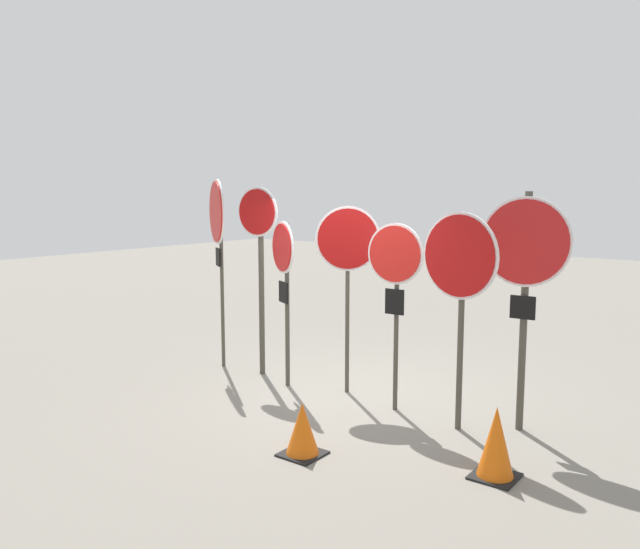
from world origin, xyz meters
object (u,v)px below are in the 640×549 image
Objects in this scene: traffic_cone_1 at (496,443)px; traffic_cone_0 at (302,429)px; stop_sign_5 at (460,270)px; stop_sign_3 at (348,251)px; stop_sign_1 at (259,244)px; stop_sign_0 at (217,224)px; stop_sign_6 at (525,263)px; stop_sign_4 at (395,271)px; stop_sign_2 at (284,265)px.

traffic_cone_0 is at bearing -158.55° from traffic_cone_1.
traffic_cone_1 is (0.78, -0.85, -1.44)m from stop_sign_5.
traffic_cone_1 is (2.45, -1.17, -1.52)m from stop_sign_3.
stop_sign_1 is 4.97× the size of traffic_cone_0.
stop_sign_1 is 3.15m from stop_sign_5.
stop_sign_0 reaches higher than stop_sign_6.
stop_sign_1 is (0.75, 0.07, -0.26)m from stop_sign_0.
traffic_cone_0 is 1.84m from traffic_cone_1.
stop_sign_5 is at bearing -149.93° from stop_sign_6.
stop_sign_3 is 1.08× the size of stop_sign_4.
stop_sign_0 is at bearing 149.63° from traffic_cone_0.
stop_sign_2 is (1.38, -0.14, -0.50)m from stop_sign_0.
stop_sign_4 is at bearing -174.45° from stop_sign_6.
stop_sign_5 is (3.13, -0.28, -0.11)m from stop_sign_1.
stop_sign_1 is at bearing -170.94° from stop_sign_2.
stop_sign_4 is at bearing 149.30° from traffic_cone_1.
stop_sign_1 is 3.69m from stop_sign_6.
stop_sign_4 is at bearing -178.10° from stop_sign_5.
traffic_cone_0 is at bearing -17.57° from stop_sign_2.
stop_sign_5 reaches higher than stop_sign_2.
stop_sign_2 is 0.99× the size of stop_sign_4.
traffic_cone_0 is (-0.07, -1.65, -1.41)m from stop_sign_4.
stop_sign_3 is (2.22, 0.11, -0.28)m from stop_sign_0.
traffic_cone_0 is (-0.92, -1.52, -1.50)m from stop_sign_5.
stop_sign_2 is 0.91m from stop_sign_3.
stop_sign_3 is 3.11m from traffic_cone_1.
stop_sign_3 is 2.22m from stop_sign_6.
stop_sign_1 is 1.47m from stop_sign_3.
stop_sign_3 reaches higher than traffic_cone_0.
stop_sign_0 reaches higher than stop_sign_4.
stop_sign_2 is 2.63m from traffic_cone_0.
stop_sign_0 is 2.24m from stop_sign_3.
stop_sign_6 is 1.96m from traffic_cone_1.
traffic_cone_1 is at bearing -33.34° from stop_sign_4.
traffic_cone_0 is at bearing -111.01° from stop_sign_5.
stop_sign_0 reaches higher than traffic_cone_0.
stop_sign_2 reaches higher than traffic_cone_1.
stop_sign_2 is at bearing -21.46° from stop_sign_1.
stop_sign_2 is at bearing -171.38° from stop_sign_5.
stop_sign_1 reaches higher than stop_sign_3.
stop_sign_4 is 0.86× the size of stop_sign_6.
stop_sign_3 is 4.51× the size of traffic_cone_0.
stop_sign_0 reaches higher than stop_sign_5.
stop_sign_0 is 1.25× the size of stop_sign_2.
stop_sign_3 reaches higher than stop_sign_4.
stop_sign_3 is at bearing 44.34° from stop_sign_2.
stop_sign_3 is at bearing 111.87° from traffic_cone_0.
stop_sign_1 is 3.98× the size of traffic_cone_1.
stop_sign_2 reaches higher than traffic_cone_0.
stop_sign_3 is at bearing 163.48° from stop_sign_4.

